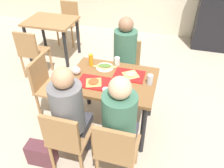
{
  "coord_description": "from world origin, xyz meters",
  "views": [
    {
      "loc": [
        0.61,
        -2.13,
        2.33
      ],
      "look_at": [
        0.0,
        0.0,
        0.69
      ],
      "focal_mm": 36.83,
      "sensor_mm": 36.0,
      "label": 1
    }
  ],
  "objects_px": {
    "background_table": "(51,27)",
    "person_in_red": "(70,110)",
    "soda_can": "(150,80)",
    "foil_bundle": "(76,71)",
    "background_chair_near": "(31,51)",
    "chair_far_side": "(126,64)",
    "condiment_bottle": "(91,60)",
    "chair_near_right": "(116,149)",
    "tray_red_far": "(129,75)",
    "background_chair_far": "(69,19)",
    "paper_plate_near_edge": "(120,92)",
    "pizza_slice_b": "(131,74)",
    "plastic_cup_b": "(106,93)",
    "chair_left_end": "(47,84)",
    "pizza_slice_d": "(118,91)",
    "person_far_side": "(124,54)",
    "chair_near_left": "(67,137)",
    "tray_red_near": "(94,82)",
    "main_table": "(112,86)",
    "person_in_brown_jacket": "(120,121)",
    "handbag": "(42,154)",
    "drink_fridge": "(219,1)",
    "paper_plate_center": "(105,67)",
    "pizza_slice_a": "(94,82)",
    "pizza_slice_c": "(105,66)",
    "plastic_cup_a": "(117,61)"
  },
  "relations": [
    {
      "from": "chair_near_left",
      "to": "pizza_slice_b",
      "type": "xyz_separation_m",
      "value": [
        0.46,
        0.89,
        0.28
      ]
    },
    {
      "from": "background_chair_far",
      "to": "plastic_cup_a",
      "type": "bearing_deg",
      "value": -50.2
    },
    {
      "from": "chair_near_right",
      "to": "chair_far_side",
      "type": "xyz_separation_m",
      "value": [
        -0.26,
        1.54,
        0.0
      ]
    },
    {
      "from": "paper_plate_center",
      "to": "person_in_brown_jacket",
      "type": "bearing_deg",
      "value": -63.82
    },
    {
      "from": "chair_near_right",
      "to": "paper_plate_center",
      "type": "relative_size",
      "value": 3.94
    },
    {
      "from": "chair_near_right",
      "to": "soda_can",
      "type": "bearing_deg",
      "value": 77.07
    },
    {
      "from": "chair_near_right",
      "to": "tray_red_far",
      "type": "relative_size",
      "value": 2.41
    },
    {
      "from": "soda_can",
      "to": "foil_bundle",
      "type": "height_order",
      "value": "soda_can"
    },
    {
      "from": "person_far_side",
      "to": "person_in_red",
      "type": "bearing_deg",
      "value": -101.61
    },
    {
      "from": "pizza_slice_b",
      "to": "plastic_cup_b",
      "type": "xyz_separation_m",
      "value": [
        -0.17,
        -0.45,
        0.03
      ]
    },
    {
      "from": "person_in_red",
      "to": "condiment_bottle",
      "type": "xyz_separation_m",
      "value": [
        -0.08,
        0.84,
        0.09
      ]
    },
    {
      "from": "chair_near_right",
      "to": "foil_bundle",
      "type": "height_order",
      "value": "chair_near_right"
    },
    {
      "from": "soda_can",
      "to": "pizza_slice_b",
      "type": "bearing_deg",
      "value": 157.27
    },
    {
      "from": "soda_can",
      "to": "paper_plate_near_edge",
      "type": "bearing_deg",
      "value": -140.83
    },
    {
      "from": "handbag",
      "to": "drink_fridge",
      "type": "relative_size",
      "value": 0.17
    },
    {
      "from": "soda_can",
      "to": "foil_bundle",
      "type": "bearing_deg",
      "value": -177.48
    },
    {
      "from": "chair_near_right",
      "to": "person_far_side",
      "type": "xyz_separation_m",
      "value": [
        -0.26,
        1.4,
        0.25
      ]
    },
    {
      "from": "pizza_slice_d",
      "to": "chair_left_end",
      "type": "bearing_deg",
      "value": 167.84
    },
    {
      "from": "chair_near_right",
      "to": "pizza_slice_a",
      "type": "distance_m",
      "value": 0.81
    },
    {
      "from": "person_in_brown_jacket",
      "to": "condiment_bottle",
      "type": "relative_size",
      "value": 7.98
    },
    {
      "from": "person_in_red",
      "to": "plastic_cup_b",
      "type": "bearing_deg",
      "value": 46.6
    },
    {
      "from": "background_table",
      "to": "chair_left_end",
      "type": "bearing_deg",
      "value": -64.75
    },
    {
      "from": "main_table",
      "to": "person_in_brown_jacket",
      "type": "height_order",
      "value": "person_in_brown_jacket"
    },
    {
      "from": "chair_near_left",
      "to": "background_chair_far",
      "type": "height_order",
      "value": "same"
    },
    {
      "from": "chair_left_end",
      "to": "pizza_slice_d",
      "type": "height_order",
      "value": "chair_left_end"
    },
    {
      "from": "background_table",
      "to": "person_in_red",
      "type": "bearing_deg",
      "value": -57.59
    },
    {
      "from": "drink_fridge",
      "to": "chair_left_end",
      "type": "bearing_deg",
      "value": -128.54
    },
    {
      "from": "foil_bundle",
      "to": "drink_fridge",
      "type": "relative_size",
      "value": 0.05
    },
    {
      "from": "plastic_cup_a",
      "to": "soda_can",
      "type": "height_order",
      "value": "soda_can"
    },
    {
      "from": "chair_near_left",
      "to": "chair_far_side",
      "type": "xyz_separation_m",
      "value": [
        0.26,
        1.54,
        0.0
      ]
    },
    {
      "from": "background_table",
      "to": "plastic_cup_a",
      "type": "bearing_deg",
      "value": -36.32
    },
    {
      "from": "person_far_side",
      "to": "chair_near_left",
      "type": "bearing_deg",
      "value": -100.48
    },
    {
      "from": "condiment_bottle",
      "to": "background_chair_near",
      "type": "relative_size",
      "value": 0.18
    },
    {
      "from": "soda_can",
      "to": "chair_left_end",
      "type": "bearing_deg",
      "value": -179.17
    },
    {
      "from": "paper_plate_near_edge",
      "to": "chair_near_left",
      "type": "bearing_deg",
      "value": -126.61
    },
    {
      "from": "paper_plate_near_edge",
      "to": "drink_fridge",
      "type": "height_order",
      "value": "drink_fridge"
    },
    {
      "from": "tray_red_near",
      "to": "background_chair_near",
      "type": "distance_m",
      "value": 1.7
    },
    {
      "from": "background_table",
      "to": "background_chair_near",
      "type": "xyz_separation_m",
      "value": [
        -0.0,
        -0.73,
        -0.12
      ]
    },
    {
      "from": "chair_near_right",
      "to": "tray_red_near",
      "type": "bearing_deg",
      "value": 124.73
    },
    {
      "from": "pizza_slice_c",
      "to": "plastic_cup_b",
      "type": "height_order",
      "value": "plastic_cup_b"
    },
    {
      "from": "foil_bundle",
      "to": "tray_red_near",
      "type": "bearing_deg",
      "value": -24.14
    },
    {
      "from": "condiment_bottle",
      "to": "chair_near_right",
      "type": "bearing_deg",
      "value": -58.79
    },
    {
      "from": "paper_plate_near_edge",
      "to": "pizza_slice_b",
      "type": "distance_m",
      "value": 0.34
    },
    {
      "from": "chair_far_side",
      "to": "condiment_bottle",
      "type": "distance_m",
      "value": 0.73
    },
    {
      "from": "chair_near_right",
      "to": "condiment_bottle",
      "type": "xyz_separation_m",
      "value": [
        -0.59,
        0.98,
        0.33
      ]
    },
    {
      "from": "foil_bundle",
      "to": "person_in_brown_jacket",
      "type": "bearing_deg",
      "value": -41.13
    },
    {
      "from": "tray_red_near",
      "to": "paper_plate_near_edge",
      "type": "relative_size",
      "value": 1.64
    },
    {
      "from": "pizza_slice_d",
      "to": "person_far_side",
      "type": "bearing_deg",
      "value": 98.51
    },
    {
      "from": "person_in_brown_jacket",
      "to": "background_chair_near",
      "type": "distance_m",
      "value": 2.33
    },
    {
      "from": "foil_bundle",
      "to": "background_chair_far",
      "type": "bearing_deg",
      "value": 117.43
    }
  ]
}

